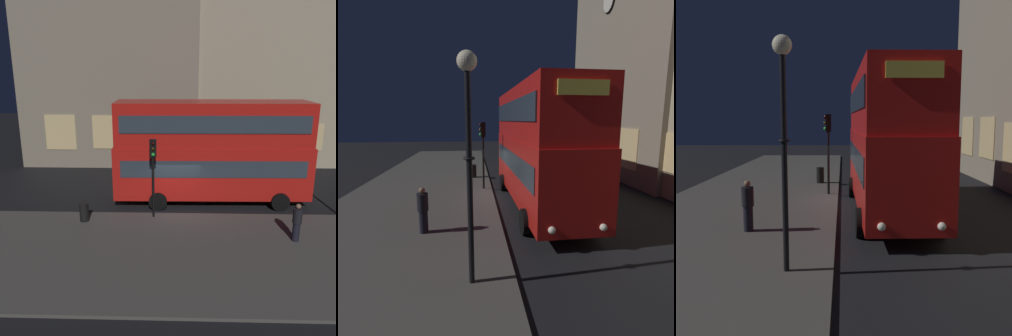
{
  "view_description": "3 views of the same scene",
  "coord_description": "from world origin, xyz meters",
  "views": [
    {
      "loc": [
        0.13,
        -18.0,
        7.44
      ],
      "look_at": [
        -0.43,
        0.61,
        2.18
      ],
      "focal_mm": 38.87,
      "sensor_mm": 36.0,
      "label": 1
    },
    {
      "loc": [
        14.93,
        -1.65,
        4.17
      ],
      "look_at": [
        -0.58,
        0.19,
        1.43
      ],
      "focal_mm": 29.16,
      "sensor_mm": 36.0,
      "label": 2
    },
    {
      "loc": [
        17.35,
        -0.39,
        3.76
      ],
      "look_at": [
        0.9,
        -0.34,
        1.68
      ],
      "focal_mm": 40.27,
      "sensor_mm": 36.0,
      "label": 3
    }
  ],
  "objects": [
    {
      "name": "street_lamp",
      "position": [
        8.55,
        -1.76,
        4.03
      ],
      "size": [
        0.46,
        0.46,
        5.57
      ],
      "color": "black",
      "rests_on": "sidewalk_slab"
    },
    {
      "name": "building_with_clock",
      "position": [
        -5.07,
        13.15,
        9.52
      ],
      "size": [
        13.13,
        10.1,
        19.04
      ],
      "color": "gray",
      "rests_on": "ground"
    },
    {
      "name": "traffic_light_near_kerb",
      "position": [
        -1.1,
        -1.12,
        2.96
      ],
      "size": [
        0.35,
        0.38,
        3.94
      ],
      "rotation": [
        0.0,
        0.0,
        0.14
      ],
      "color": "black",
      "rests_on": "sidewalk_slab"
    },
    {
      "name": "pedestrian",
      "position": [
        5.22,
        -3.52,
        0.98
      ],
      "size": [
        0.39,
        0.39,
        1.7
      ],
      "rotation": [
        0.0,
        0.0,
        1.4
      ],
      "color": "black",
      "rests_on": "sidewalk_slab"
    },
    {
      "name": "sidewalk_slab",
      "position": [
        0.0,
        -4.65,
        0.06
      ],
      "size": [
        44.0,
        8.07,
        0.12
      ],
      "primitive_type": "cube",
      "color": "#4C4944",
      "rests_on": "ground"
    },
    {
      "name": "litter_bin",
      "position": [
        -4.44,
        -1.71,
        0.58
      ],
      "size": [
        0.44,
        0.44,
        0.92
      ],
      "primitive_type": "cylinder",
      "color": "black",
      "rests_on": "sidewalk_slab"
    },
    {
      "name": "double_decker_bus",
      "position": [
        1.93,
        1.43,
        3.11
      ],
      "size": [
        10.72,
        3.06,
        5.62
      ],
      "rotation": [
        0.0,
        0.0,
        0.02
      ],
      "color": "red",
      "rests_on": "ground"
    },
    {
      "name": "ground_plane",
      "position": [
        0.0,
        0.0,
        0.0
      ],
      "size": [
        80.0,
        80.0,
        0.0
      ],
      "primitive_type": "plane",
      "color": "black"
    }
  ]
}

